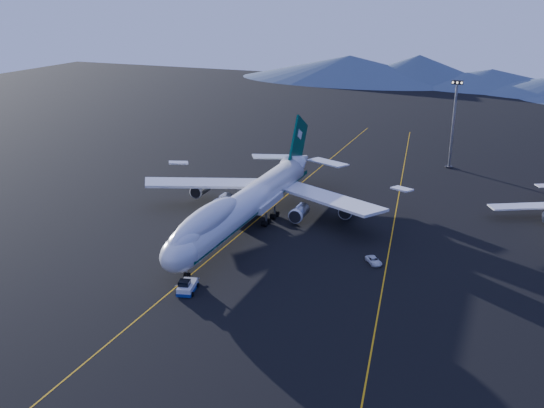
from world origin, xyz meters
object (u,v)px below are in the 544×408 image
at_px(floodlight_mast, 453,124).
at_px(pushback_tug, 187,287).
at_px(service_van, 374,261).
at_px(boeing_747, 247,203).

bearing_deg(floodlight_mast, pushback_tug, -108.49).
distance_m(pushback_tug, service_van, 36.00).
xyz_separation_m(boeing_747, service_van, (30.00, -7.63, -5.21)).
distance_m(pushback_tug, floodlight_mast, 103.17).
bearing_deg(service_van, floodlight_mast, 47.20).
xyz_separation_m(pushback_tug, floodlight_mast, (32.49, 97.16, 12.18)).
bearing_deg(boeing_747, floodlight_mast, 62.01).
distance_m(boeing_747, pushback_tug, 31.57).
height_order(pushback_tug, service_van, pushback_tug).
bearing_deg(pushback_tug, service_van, 26.98).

